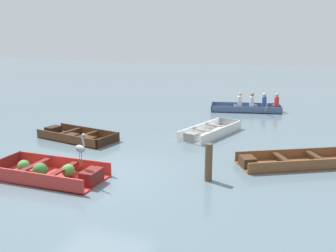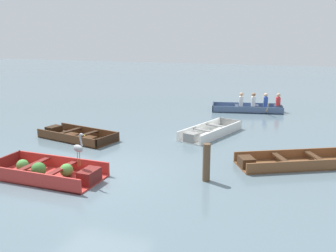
% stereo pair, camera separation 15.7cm
% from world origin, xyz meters
% --- Properties ---
extents(ground_plane, '(80.00, 80.00, 0.00)m').
position_xyz_m(ground_plane, '(0.00, 0.00, 0.00)').
color(ground_plane, slate).
extents(dinghy_red_foreground, '(2.87, 1.34, 0.41)m').
position_xyz_m(dinghy_red_foreground, '(-0.82, -0.73, 0.14)').
color(dinghy_red_foreground, '#AD2D28').
rests_on(dinghy_red_foreground, ground).
extents(skiff_white_near_moored, '(1.79, 3.06, 0.33)m').
position_xyz_m(skiff_white_near_moored, '(1.96, 4.63, 0.11)').
color(skiff_white_near_moored, white).
rests_on(skiff_white_near_moored, ground).
extents(skiff_dark_varnish_mid_moored, '(2.91, 1.70, 0.31)m').
position_xyz_m(skiff_dark_varnish_mid_moored, '(-2.30, 2.65, 0.10)').
color(skiff_dark_varnish_mid_moored, '#4C2D19').
rests_on(skiff_dark_varnish_mid_moored, ground).
extents(skiff_wooden_brown_far_moored, '(3.40, 2.48, 0.30)m').
position_xyz_m(skiff_wooden_brown_far_moored, '(4.88, 2.29, 0.10)').
color(skiff_wooden_brown_far_moored, brown).
rests_on(skiff_wooden_brown_far_moored, ground).
extents(rowboat_slate_blue_with_crew, '(3.40, 2.40, 0.88)m').
position_xyz_m(rowboat_slate_blue_with_crew, '(2.80, 9.69, 0.21)').
color(rowboat_slate_blue_with_crew, '#475B7F').
rests_on(rowboat_slate_blue_with_crew, ground).
extents(heron_on_dinghy, '(0.45, 0.24, 0.84)m').
position_xyz_m(heron_on_dinghy, '(0.07, -0.72, 0.87)').
color(heron_on_dinghy, olive).
rests_on(heron_on_dinghy, dinghy_red_foreground).
extents(mooring_post, '(0.18, 0.18, 0.94)m').
position_xyz_m(mooring_post, '(2.92, 0.40, 0.47)').
color(mooring_post, brown).
rests_on(mooring_post, ground).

